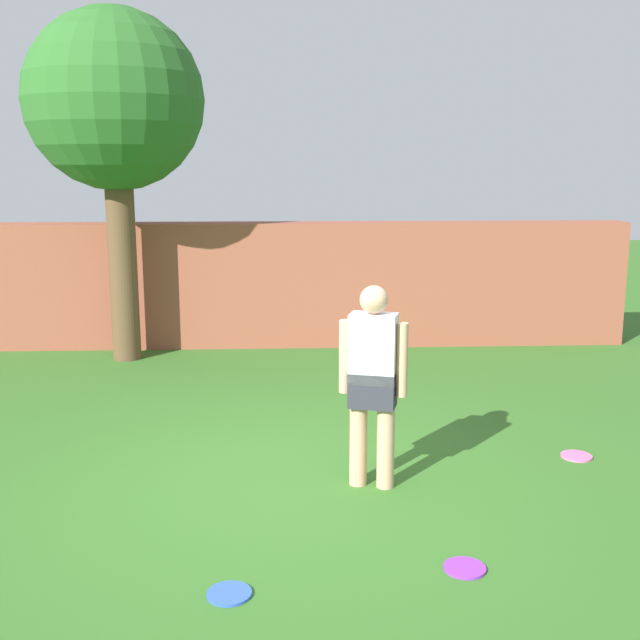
{
  "coord_description": "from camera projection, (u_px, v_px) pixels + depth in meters",
  "views": [
    {
      "loc": [
        -0.01,
        -5.85,
        2.52
      ],
      "look_at": [
        0.33,
        1.69,
        1.0
      ],
      "focal_mm": 43.33,
      "sensor_mm": 36.0,
      "label": 1
    }
  ],
  "objects": [
    {
      "name": "frisbee_blue",
      "position": [
        229.0,
        594.0,
        4.6
      ],
      "size": [
        0.27,
        0.27,
        0.02
      ],
      "primitive_type": "cylinder",
      "color": "blue",
      "rests_on": "ground"
    },
    {
      "name": "tree",
      "position": [
        115.0,
        105.0,
        9.59
      ],
      "size": [
        2.23,
        2.23,
        4.43
      ],
      "color": "brown",
      "rests_on": "ground"
    },
    {
      "name": "brick_wall",
      "position": [
        179.0,
        285.0,
        10.79
      ],
      "size": [
        12.55,
        0.5,
        1.74
      ],
      "primitive_type": "cube",
      "color": "brown",
      "rests_on": "ground"
    },
    {
      "name": "ground_plane",
      "position": [
        288.0,
        483.0,
        6.23
      ],
      "size": [
        40.0,
        40.0,
        0.0
      ],
      "primitive_type": "plane",
      "color": "#336623"
    },
    {
      "name": "frisbee_pink",
      "position": [
        576.0,
        456.0,
        6.78
      ],
      "size": [
        0.27,
        0.27,
        0.02
      ],
      "primitive_type": "cylinder",
      "color": "pink",
      "rests_on": "ground"
    },
    {
      "name": "person",
      "position": [
        373.0,
        377.0,
        6.01
      ],
      "size": [
        0.52,
        0.31,
        1.62
      ],
      "rotation": [
        0.0,
        0.0,
        2.86
      ],
      "color": "tan",
      "rests_on": "ground"
    },
    {
      "name": "frisbee_purple",
      "position": [
        465.0,
        568.0,
        4.9
      ],
      "size": [
        0.27,
        0.27,
        0.02
      ],
      "primitive_type": "cylinder",
      "color": "purple",
      "rests_on": "ground"
    }
  ]
}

